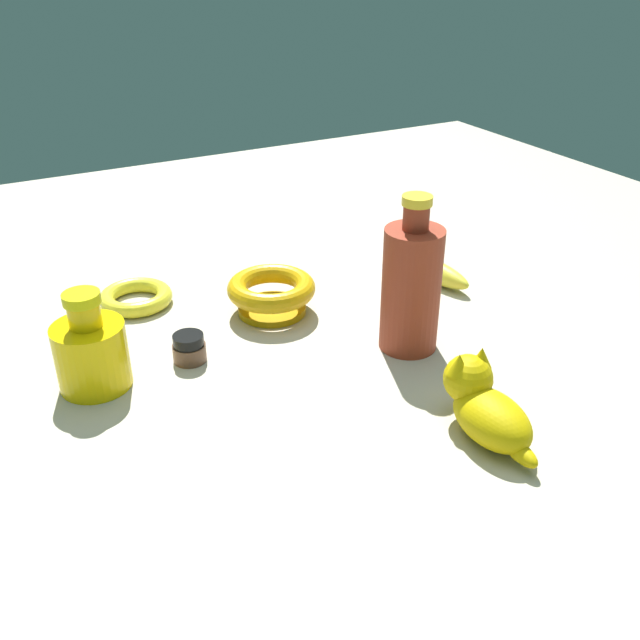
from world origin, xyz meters
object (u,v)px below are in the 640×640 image
nail_polish_jar (189,348)px  bottle_tall (410,285)px  bottle_short (91,352)px  bangle (136,297)px  banana (429,269)px  bowl (271,292)px  cat_figurine (485,405)px

nail_polish_jar → bottle_tall: size_ratio=0.21×
nail_polish_jar → bottle_short: bearing=-0.0°
nail_polish_jar → bottle_tall: bearing=159.7°
bottle_tall → bangle: (0.29, -0.29, -0.08)m
banana → bottle_short: bottle_short is taller
bottle_short → bowl: bearing=-165.5°
banana → bowl: (0.27, -0.02, 0.02)m
bottle_tall → bangle: size_ratio=1.95×
nail_polish_jar → bowl: bowl is taller
banana → bowl: size_ratio=1.29×
cat_figurine → bottle_tall: bearing=-99.7°
nail_polish_jar → cat_figurine: 0.38m
bowl → bangle: bearing=-35.3°
cat_figurine → bangle: (0.26, -0.49, -0.03)m
bottle_tall → bangle: bearing=-45.0°
nail_polish_jar → bowl: bearing=-155.0°
banana → bottle_tall: bearing=-53.6°
bowl → banana: bearing=176.5°
banana → bangle: size_ratio=1.53×
bangle → cat_figurine: bearing=117.7°
bottle_tall → cat_figurine: 0.21m
banana → bowl: 0.27m
nail_polish_jar → cat_figurine: size_ratio=0.30×
cat_figurine → bangle: size_ratio=1.36×
banana → bangle: (0.44, -0.14, -0.01)m
banana → bowl: bowl is taller
nail_polish_jar → banana: bearing=-172.8°
cat_figurine → bottle_short: bearing=-39.8°
cat_figurine → nail_polish_jar: bearing=-51.5°
bottle_tall → bowl: (0.12, -0.17, -0.06)m
banana → cat_figurine: size_ratio=1.13×
banana → bottle_short: 0.55m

